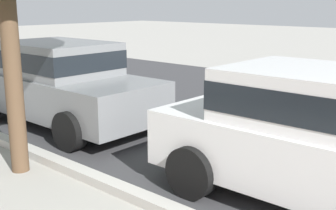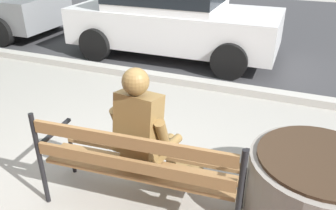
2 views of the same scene
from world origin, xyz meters
name	(u,v)px [view 1 (image 1 of 2)]	position (x,y,z in m)	size (l,w,h in m)	color
parked_car_grey	(61,81)	(-6.21, 4.26, 0.84)	(4.11, 1.95, 1.56)	slate
parked_car_white	(330,135)	(-1.09, 4.26, 0.84)	(4.11, 1.95, 1.56)	silver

